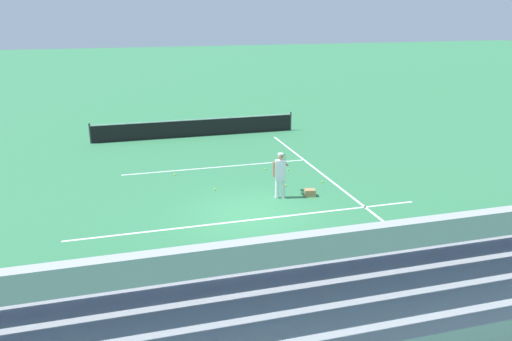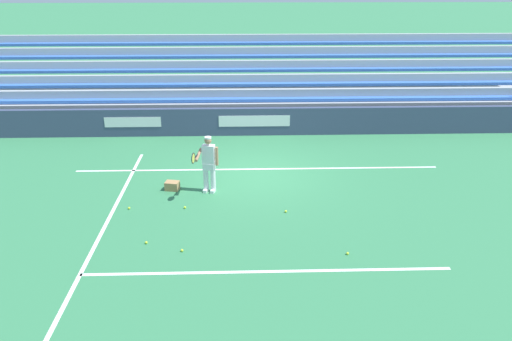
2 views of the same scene
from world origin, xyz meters
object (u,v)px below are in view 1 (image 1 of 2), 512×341
at_px(tennis_ball_midcourt, 286,185).
at_px(tennis_ball_far_left, 288,170).
at_px(tennis_net, 196,128).
at_px(tennis_player, 280,175).
at_px(tennis_ball_on_baseline, 265,169).
at_px(tennis_ball_toward_net, 175,175).
at_px(tennis_ball_stray_back, 322,182).
at_px(ball_box_cardboard, 310,193).
at_px(tennis_ball_by_box, 215,189).

height_order(tennis_ball_midcourt, tennis_ball_far_left, same).
xyz_separation_m(tennis_ball_midcourt, tennis_net, (-2.13, 8.97, 0.46)).
bearing_deg(tennis_ball_far_left, tennis_player, -114.50).
height_order(tennis_ball_on_baseline, tennis_ball_toward_net, same).
height_order(tennis_player, tennis_ball_stray_back, tennis_player).
distance_m(tennis_ball_stray_back, tennis_ball_far_left, 2.05).
height_order(ball_box_cardboard, tennis_ball_toward_net, ball_box_cardboard).
bearing_deg(tennis_net, tennis_ball_on_baseline, -73.61).
distance_m(tennis_ball_on_baseline, tennis_ball_stray_back, 2.84).
relative_size(tennis_player, tennis_ball_midcourt, 25.98).
bearing_deg(tennis_net, tennis_ball_far_left, -67.89).
bearing_deg(tennis_player, tennis_ball_stray_back, 27.30).
height_order(ball_box_cardboard, tennis_ball_far_left, ball_box_cardboard).
height_order(tennis_ball_by_box, tennis_ball_midcourt, same).
relative_size(tennis_ball_far_left, tennis_net, 0.01).
bearing_deg(tennis_ball_far_left, tennis_ball_stray_back, -67.01).
height_order(ball_box_cardboard, tennis_ball_on_baseline, ball_box_cardboard).
xyz_separation_m(tennis_ball_midcourt, tennis_ball_far_left, (0.75, 1.88, 0.00)).
bearing_deg(tennis_ball_far_left, tennis_ball_toward_net, 172.42).
bearing_deg(tennis_player, tennis_net, 98.50).
bearing_deg(tennis_net, ball_box_cardboard, -75.57).
height_order(ball_box_cardboard, tennis_ball_midcourt, ball_box_cardboard).
height_order(tennis_player, tennis_ball_on_baseline, tennis_player).
distance_m(tennis_player, tennis_ball_stray_back, 2.59).
distance_m(tennis_ball_by_box, tennis_ball_midcourt, 2.81).
bearing_deg(tennis_ball_stray_back, tennis_ball_on_baseline, 126.93).
distance_m(tennis_ball_on_baseline, tennis_net, 7.00).
relative_size(tennis_player, tennis_net, 0.15).
distance_m(tennis_ball_by_box, tennis_net, 8.68).
relative_size(tennis_ball_by_box, tennis_ball_midcourt, 1.00).
relative_size(tennis_player, tennis_ball_toward_net, 25.98).
relative_size(tennis_ball_on_baseline, tennis_ball_far_left, 1.00).
xyz_separation_m(tennis_player, tennis_ball_by_box, (-2.17, 1.45, -0.86)).
relative_size(tennis_ball_stray_back, tennis_net, 0.01).
relative_size(ball_box_cardboard, tennis_ball_far_left, 6.06).
bearing_deg(tennis_ball_on_baseline, tennis_net, 106.39).
distance_m(tennis_player, tennis_ball_by_box, 2.75).
bearing_deg(tennis_ball_toward_net, tennis_ball_stray_back, -24.26).
bearing_deg(tennis_ball_far_left, tennis_ball_on_baseline, 156.91).
bearing_deg(tennis_ball_toward_net, ball_box_cardboard, -39.77).
height_order(tennis_player, tennis_net, tennis_player).
bearing_deg(tennis_ball_toward_net, tennis_player, -46.72).
relative_size(tennis_ball_stray_back, tennis_ball_midcourt, 1.00).
distance_m(ball_box_cardboard, tennis_ball_toward_net, 5.94).
distance_m(tennis_ball_on_baseline, tennis_ball_toward_net, 3.90).
bearing_deg(tennis_ball_midcourt, tennis_net, 103.37).
xyz_separation_m(tennis_ball_by_box, tennis_ball_toward_net, (-1.26, 2.20, 0.00)).
relative_size(tennis_player, tennis_ball_by_box, 25.98).
bearing_deg(tennis_ball_far_left, tennis_net, 112.11).
xyz_separation_m(ball_box_cardboard, tennis_ball_by_box, (-3.30, 1.60, -0.10)).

